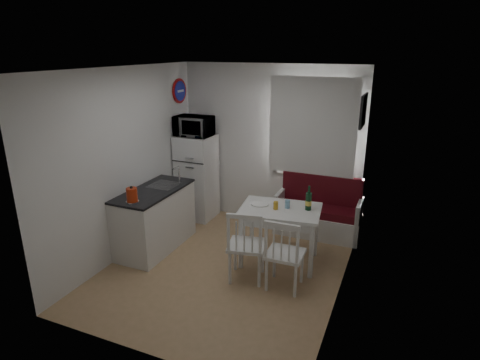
{
  "coord_description": "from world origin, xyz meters",
  "views": [
    {
      "loc": [
        2.03,
        -4.31,
        2.84
      ],
      "look_at": [
        -0.0,
        0.5,
        1.1
      ],
      "focal_mm": 30.0,
      "sensor_mm": 36.0,
      "label": 1
    }
  ],
  "objects_px": {
    "microwave": "(194,126)",
    "fridge": "(197,177)",
    "kettle": "(132,195)",
    "chair_left": "(244,239)",
    "bench": "(318,216)",
    "dining_table": "(280,215)",
    "chair_right": "(283,248)",
    "wine_bottle": "(309,198)",
    "kitchen_counter": "(155,218)"
  },
  "relations": [
    {
      "from": "fridge",
      "to": "dining_table",
      "type": "bearing_deg",
      "value": -27.99
    },
    {
      "from": "chair_right",
      "to": "microwave",
      "type": "height_order",
      "value": "microwave"
    },
    {
      "from": "chair_left",
      "to": "microwave",
      "type": "height_order",
      "value": "microwave"
    },
    {
      "from": "dining_table",
      "to": "chair_right",
      "type": "distance_m",
      "value": 0.72
    },
    {
      "from": "chair_left",
      "to": "kettle",
      "type": "relative_size",
      "value": 2.38
    },
    {
      "from": "chair_right",
      "to": "kettle",
      "type": "xyz_separation_m",
      "value": [
        -2.0,
        -0.17,
        0.43
      ]
    },
    {
      "from": "kettle",
      "to": "kitchen_counter",
      "type": "bearing_deg",
      "value": 95.28
    },
    {
      "from": "kettle",
      "to": "bench",
      "type": "bearing_deg",
      "value": 42.6
    },
    {
      "from": "chair_right",
      "to": "microwave",
      "type": "distance_m",
      "value": 2.76
    },
    {
      "from": "fridge",
      "to": "wine_bottle",
      "type": "height_order",
      "value": "fridge"
    },
    {
      "from": "chair_left",
      "to": "kettle",
      "type": "distance_m",
      "value": 1.57
    },
    {
      "from": "chair_right",
      "to": "wine_bottle",
      "type": "distance_m",
      "value": 0.86
    },
    {
      "from": "bench",
      "to": "microwave",
      "type": "xyz_separation_m",
      "value": [
        -2.09,
        -0.16,
        1.3
      ]
    },
    {
      "from": "kitchen_counter",
      "to": "microwave",
      "type": "xyz_separation_m",
      "value": [
        0.02,
        1.19,
        1.15
      ]
    },
    {
      "from": "bench",
      "to": "kettle",
      "type": "distance_m",
      "value": 2.88
    },
    {
      "from": "chair_left",
      "to": "fridge",
      "type": "xyz_separation_m",
      "value": [
        -1.53,
        1.62,
        0.13
      ]
    },
    {
      "from": "bench",
      "to": "kitchen_counter",
      "type": "bearing_deg",
      "value": -147.24
    },
    {
      "from": "bench",
      "to": "chair_left",
      "type": "distance_m",
      "value": 1.84
    },
    {
      "from": "kitchen_counter",
      "to": "bench",
      "type": "xyz_separation_m",
      "value": [
        2.11,
        1.35,
        -0.14
      ]
    },
    {
      "from": "bench",
      "to": "chair_right",
      "type": "xyz_separation_m",
      "value": [
        -0.05,
        -1.72,
        0.27
      ]
    },
    {
      "from": "kitchen_counter",
      "to": "kettle",
      "type": "height_order",
      "value": "kitchen_counter"
    },
    {
      "from": "microwave",
      "to": "kettle",
      "type": "xyz_separation_m",
      "value": [
        0.03,
        -1.73,
        -0.6
      ]
    },
    {
      "from": "chair_right",
      "to": "bench",
      "type": "bearing_deg",
      "value": 86.67
    },
    {
      "from": "chair_left",
      "to": "kettle",
      "type": "bearing_deg",
      "value": 173.67
    },
    {
      "from": "fridge",
      "to": "bench",
      "type": "bearing_deg",
      "value": 3.03
    },
    {
      "from": "bench",
      "to": "chair_left",
      "type": "xyz_separation_m",
      "value": [
        -0.55,
        -1.73,
        0.29
      ]
    },
    {
      "from": "microwave",
      "to": "bench",
      "type": "bearing_deg",
      "value": 4.4
    },
    {
      "from": "kitchen_counter",
      "to": "wine_bottle",
      "type": "xyz_separation_m",
      "value": [
        2.15,
        0.4,
        0.5
      ]
    },
    {
      "from": "kitchen_counter",
      "to": "chair_left",
      "type": "relative_size",
      "value": 2.46
    },
    {
      "from": "chair_right",
      "to": "fridge",
      "type": "distance_m",
      "value": 2.6
    },
    {
      "from": "wine_bottle",
      "to": "kitchen_counter",
      "type": "bearing_deg",
      "value": -169.57
    },
    {
      "from": "kettle",
      "to": "wine_bottle",
      "type": "relative_size",
      "value": 0.68
    },
    {
      "from": "dining_table",
      "to": "wine_bottle",
      "type": "xyz_separation_m",
      "value": [
        0.35,
        0.1,
        0.25
      ]
    },
    {
      "from": "chair_right",
      "to": "microwave",
      "type": "xyz_separation_m",
      "value": [
        -2.03,
        1.56,
        1.03
      ]
    },
    {
      "from": "wine_bottle",
      "to": "bench",
      "type": "bearing_deg",
      "value": 92.85
    },
    {
      "from": "fridge",
      "to": "kettle",
      "type": "relative_size",
      "value": 6.41
    },
    {
      "from": "dining_table",
      "to": "fridge",
      "type": "height_order",
      "value": "fridge"
    },
    {
      "from": "microwave",
      "to": "fridge",
      "type": "bearing_deg",
      "value": 90.0
    },
    {
      "from": "bench",
      "to": "fridge",
      "type": "relative_size",
      "value": 0.91
    },
    {
      "from": "chair_left",
      "to": "fridge",
      "type": "relative_size",
      "value": 0.37
    },
    {
      "from": "kitchen_counter",
      "to": "wine_bottle",
      "type": "distance_m",
      "value": 2.25
    },
    {
      "from": "chair_left",
      "to": "fridge",
      "type": "distance_m",
      "value": 2.23
    },
    {
      "from": "fridge",
      "to": "wine_bottle",
      "type": "bearing_deg",
      "value": -21.68
    },
    {
      "from": "chair_right",
      "to": "microwave",
      "type": "relative_size",
      "value": 0.85
    },
    {
      "from": "fridge",
      "to": "kitchen_counter",
      "type": "bearing_deg",
      "value": -90.9
    },
    {
      "from": "chair_left",
      "to": "fridge",
      "type": "bearing_deg",
      "value": 120.97
    },
    {
      "from": "bench",
      "to": "kettle",
      "type": "relative_size",
      "value": 5.82
    },
    {
      "from": "kettle",
      "to": "chair_left",
      "type": "bearing_deg",
      "value": 6.17
    },
    {
      "from": "chair_left",
      "to": "microwave",
      "type": "bearing_deg",
      "value": 121.87
    },
    {
      "from": "chair_right",
      "to": "kettle",
      "type": "bearing_deg",
      "value": -176.87
    }
  ]
}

